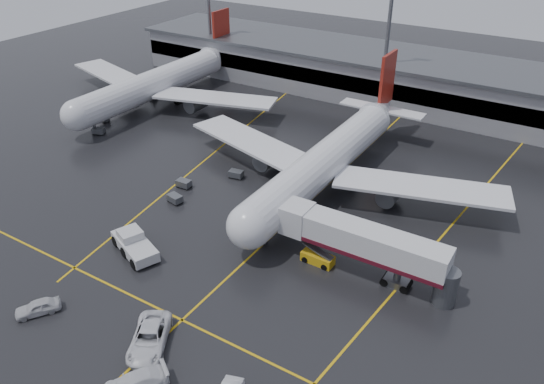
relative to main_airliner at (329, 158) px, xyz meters
The scene contains 21 objects.
ground 10.57m from the main_airliner, 90.00° to the right, with size 220.00×220.00×0.00m, color black.
apron_line_centre 10.57m from the main_airliner, 90.00° to the right, with size 0.25×90.00×0.02m, color gold.
apron_line_stop 31.98m from the main_airliner, 90.00° to the right, with size 60.00×0.25×0.02m, color gold.
apron_line_left 20.44m from the main_airliner, behind, with size 0.25×70.00×0.02m, color gold.
apron_line_right 18.49m from the main_airliner, ahead, with size 0.25×70.00×0.02m, color gold.
terminal 38.23m from the main_airliner, 90.00° to the left, with size 122.00×19.00×8.60m.
light_mast_left 56.34m from the main_airliner, 144.33° to the left, with size 3.00×1.20×25.45m.
light_mast_mid 34.26m from the main_airliner, 98.80° to the left, with size 3.00×1.20×25.45m.
main_airliner is the anchor object (origin of this frame).
second_airliner 43.68m from the main_airliner, 164.05° to the left, with size 48.80×45.60×14.10m.
jet_bridge 19.68m from the main_airliner, 52.90° to the right, with size 19.90×3.40×6.05m.
pushback_tractor 28.69m from the main_airliner, 114.65° to the right, with size 7.78×5.41×2.58m.
belt_loader 18.35m from the main_airliner, 66.91° to the right, with size 3.76×1.84×2.35m.
service_van_a 35.92m from the main_airliner, 90.54° to the right, with size 3.14×6.80×1.89m, color silver.
service_van_b 40.41m from the main_airliner, 87.08° to the right, with size 2.33×5.74×1.67m, color silver.
service_van_d 40.62m from the main_airliner, 108.42° to the right, with size 1.73×4.31×1.47m, color silver.
baggage_cart_a 21.67m from the main_airliner, 135.27° to the right, with size 2.22×1.68×1.12m.
baggage_cart_b 20.55m from the main_airliner, 146.25° to the right, with size 2.05×1.37×1.12m.
baggage_cart_c 13.70m from the main_airliner, 157.30° to the right, with size 2.19×1.62×1.12m.
baggage_cart_d 44.55m from the main_airliner, behind, with size 2.31×1.88×1.12m.
baggage_cart_e 41.37m from the main_airliner, behind, with size 2.36×2.03×1.12m.
Camera 1 is at (27.83, -50.15, 37.15)m, focal length 35.11 mm.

